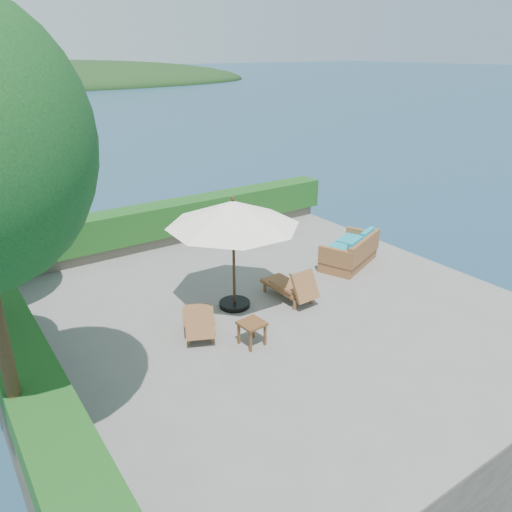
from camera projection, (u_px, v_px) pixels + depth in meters
ground at (264, 310)px, 12.37m from camera, size 12.00×12.00×0.00m
foundation at (264, 362)px, 12.96m from camera, size 12.00×12.00×3.00m
ocean at (264, 407)px, 13.52m from camera, size 600.00×600.00×0.00m
offshore_island at (37, 85)px, 133.04m from camera, size 126.00×57.60×12.60m
planter_wall_far at (167, 238)px, 16.56m from camera, size 12.00×0.60×0.36m
planter_wall_left at (22, 383)px, 9.37m from camera, size 0.60×12.00×0.36m
hedge_far at (165, 219)px, 16.30m from camera, size 12.40×0.90×1.00m
hedge_left at (15, 353)px, 9.11m from camera, size 0.90×12.40×1.00m
patio_umbrella at (233, 215)px, 11.61m from camera, size 4.23×4.23×2.86m
lounge_left at (198, 320)px, 11.18m from camera, size 1.19×1.63×0.87m
lounge_right at (292, 286)px, 12.71m from camera, size 0.78×1.65×0.94m
side_table at (252, 326)px, 10.75m from camera, size 0.56×0.56×0.55m
wicker_loveseat at (351, 253)px, 14.80m from camera, size 2.30×1.75×1.01m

